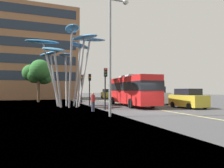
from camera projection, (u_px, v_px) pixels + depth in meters
The scene contains 15 objects.
ground at pixel (143, 113), 17.02m from camera, with size 120.00×240.00×0.10m.
red_bus at pixel (131, 89), 23.71m from camera, with size 3.06×10.58×3.54m.
leaf_sculpture at pixel (68, 49), 22.66m from camera, with size 8.96×8.91×8.12m.
traffic_light_kerb_near at pixel (105, 80), 19.20m from camera, with size 0.28×0.42×3.89m.
traffic_light_kerb_far at pixel (90, 83), 24.47m from camera, with size 0.28×0.42×3.76m.
traffic_light_island_mid at pixel (82, 83), 28.05m from camera, with size 0.28×0.42×3.93m.
car_parked_near at pixel (188, 99), 20.95m from camera, with size 2.06×4.05×1.98m.
car_parked_mid at pixel (155, 96), 26.75m from camera, with size 2.00×4.25×2.29m.
car_parked_far at pixel (133, 95), 33.13m from camera, with size 1.94×3.97×2.15m.
car_side_street at pixel (118, 94), 39.62m from camera, with size 2.01×4.20×2.21m.
car_far_side at pixel (108, 94), 45.22m from camera, with size 2.09×4.52×2.07m.
street_lamp at pixel (114, 41), 14.42m from camera, with size 1.50×0.44×8.45m.
tree_pavement_near at pixel (38, 73), 32.23m from camera, with size 4.82×4.40×6.57m.
pedestrian at pixel (93, 102), 17.51m from camera, with size 0.34×0.34×1.62m.
backdrop_building at pixel (14, 54), 43.51m from camera, with size 25.58×12.60×18.91m.
Camera 1 is at (-9.01, -15.16, 1.82)m, focal length 32.86 mm.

